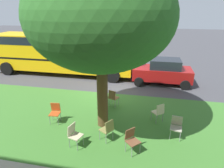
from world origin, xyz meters
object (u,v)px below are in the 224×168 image
Objects in this scene: chair_6 at (108,129)px; school_bus at (63,50)px; chair_1 at (74,134)px; street_tree at (101,17)px; parked_car at (163,71)px; chair_5 at (176,125)px; chair_0 at (132,139)px; chair_2 at (113,97)px; chair_3 at (159,111)px; chair_4 at (55,111)px.

chair_6 is 9.01m from school_bus.
chair_1 is 8.92m from school_bus.
parked_car is at bearing -115.09° from street_tree.
chair_0 is at bearing 36.24° from chair_5.
chair_2 is at bearing -35.52° from chair_5.
school_bus is at bearing -39.26° from chair_3.
chair_0 is at bearing 111.89° from chair_2.
chair_0 is 7.14m from parked_car.
school_bus reaches higher than chair_4.
street_tree is 4.38m from chair_4.
chair_0 is at bearing 80.03° from parked_car.
chair_2 is at bearing -137.96° from chair_4.
street_tree is at bearing 64.91° from parked_car.
chair_0 and chair_1 have the same top height.
chair_4 is 1.00× the size of chair_5.
chair_5 is at bearing 179.02° from chair_4.
chair_0 is at bearing 155.70° from chair_6.
chair_2 is 0.08× the size of school_bus.
street_tree is 4.55m from chair_3.
street_tree reaches higher than chair_2.
chair_5 is 5.89m from parked_car.
chair_3 is at bearing -168.45° from chair_4.
chair_5 is at bearing -143.76° from chair_0.
chair_1 is 1.00× the size of chair_5.
chair_0 is 3.67m from chair_4.
school_bus reaches higher than chair_1.
street_tree is 1.71× the size of parked_car.
chair_2 is 1.00× the size of chair_5.
chair_3 is at bearing 86.44° from parked_car.
school_bus is at bearing -63.47° from chair_1.
street_tree is 4.87m from chair_5.
street_tree is 7.20× the size of chair_3.
chair_6 is (1.87, 1.71, 0.00)m from chair_3.
parked_car is (-3.28, -7.14, 0.32)m from chair_1.
chair_4 is at bearing -0.98° from chair_5.
chair_1 is 0.08× the size of school_bus.
chair_0 is at bearing 160.24° from chair_4.
chair_1 and chair_5 have the same top height.
parked_car reaches higher than chair_6.
chair_2 is at bearing 135.67° from school_bus.
chair_6 is 0.24× the size of parked_car.
chair_2 is 6.69m from school_bus.
chair_4 is 7.13m from school_bus.
chair_4 and chair_5 have the same top height.
chair_2 and chair_4 have the same top height.
chair_4 is (1.41, -1.35, 0.00)m from chair_1.
chair_1 is at bearing 66.94° from street_tree.
parked_car reaches higher than chair_5.
chair_5 is (-2.86, 2.04, 0.00)m from chair_2.
school_bus reaches higher than chair_2.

